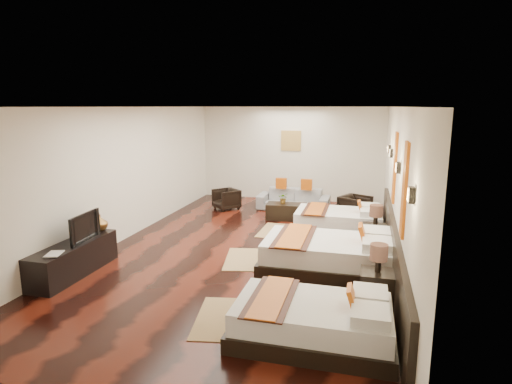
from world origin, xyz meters
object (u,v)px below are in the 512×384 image
(bed_far, at_px, (340,221))
(bed_mid, at_px, (331,255))
(nightstand_a, at_px, (377,285))
(armchair_left, at_px, (226,199))
(armchair_right, at_px, (355,208))
(bed_near, at_px, (314,321))
(coffee_table, at_px, (286,211))
(figurine, at_px, (100,223))
(tv_console, at_px, (74,259))
(tv, at_px, (81,227))
(sofa, at_px, (294,199))
(nightstand_b, at_px, (375,235))
(table_plant, at_px, (283,198))
(book, at_px, (47,254))

(bed_far, bearing_deg, bed_mid, -89.90)
(nightstand_a, relative_size, armchair_left, 1.47)
(nightstand_a, height_order, armchair_right, nightstand_a)
(bed_near, height_order, coffee_table, bed_near)
(figurine, bearing_deg, armchair_right, 42.11)
(tv_console, xyz_separation_m, tv, (0.05, 0.17, 0.52))
(bed_near, height_order, armchair_right, bed_near)
(sofa, height_order, coffee_table, sofa)
(figurine, bearing_deg, tv, -85.22)
(nightstand_b, height_order, armchair_right, nightstand_b)
(armchair_left, bearing_deg, coffee_table, 22.61)
(bed_mid, distance_m, coffee_table, 3.51)
(nightstand_a, bearing_deg, table_plant, 116.73)
(tv_console, distance_m, armchair_right, 6.61)
(armchair_right, bearing_deg, figurine, 159.72)
(bed_far, relative_size, coffee_table, 1.98)
(table_plant, bearing_deg, bed_mid, -65.70)
(bed_mid, distance_m, nightstand_b, 1.49)
(tv, bearing_deg, table_plant, -36.20)
(table_plant, bearing_deg, bed_near, -75.19)
(figurine, bearing_deg, nightstand_a, -7.93)
(book, xyz_separation_m, sofa, (2.82, 6.10, -0.28))
(tv_console, height_order, armchair_right, armchair_right)
(tv_console, relative_size, book, 6.11)
(coffee_table, bearing_deg, tv, -122.94)
(tv, height_order, armchair_left, tv)
(bed_far, height_order, nightstand_a, nightstand_a)
(bed_near, distance_m, bed_mid, 2.28)
(sofa, height_order, armchair_right, armchair_right)
(sofa, bearing_deg, bed_near, -77.07)
(bed_near, xyz_separation_m, table_plant, (-1.46, 5.52, 0.28))
(book, xyz_separation_m, armchair_left, (1.01, 5.67, -0.28))
(bed_near, distance_m, table_plant, 5.71)
(figurine, bearing_deg, bed_far, 34.53)
(tv, bearing_deg, figurine, 0.61)
(tv_console, height_order, figurine, figurine)
(bed_far, distance_m, armchair_left, 3.48)
(nightstand_a, bearing_deg, sofa, 111.38)
(nightstand_a, height_order, coffee_table, nightstand_a)
(nightstand_b, relative_size, tv, 1.11)
(tv, height_order, book, tv)
(nightstand_b, distance_m, book, 5.85)
(bed_near, bearing_deg, armchair_right, 87.03)
(tv, xyz_separation_m, armchair_right, (4.45, 4.66, -0.48))
(tv_console, height_order, book, book)
(nightstand_b, height_order, sofa, nightstand_b)
(nightstand_a, relative_size, tv, 1.10)
(coffee_table, bearing_deg, book, -119.19)
(book, bearing_deg, armchair_right, 50.40)
(tv, height_order, table_plant, tv)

